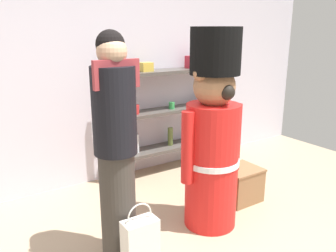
{
  "coord_description": "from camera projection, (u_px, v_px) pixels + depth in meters",
  "views": [
    {
      "loc": [
        -1.53,
        -1.54,
        1.74
      ],
      "look_at": [
        -0.07,
        0.68,
        1.0
      ],
      "focal_mm": 37.25,
      "sensor_mm": 36.0,
      "label": 1
    }
  ],
  "objects": [
    {
      "name": "back_wall",
      "position": [
        100.0,
        70.0,
        3.94
      ],
      "size": [
        6.4,
        0.12,
        2.6
      ],
      "primitive_type": "cube",
      "color": "silver",
      "rests_on": "ground_plane"
    },
    {
      "name": "merchandise_shelf",
      "position": [
        171.0,
        108.0,
        4.33
      ],
      "size": [
        1.54,
        0.35,
        1.6
      ],
      "color": "#4C4742",
      "rests_on": "ground_plane"
    },
    {
      "name": "teddy_bear_guard",
      "position": [
        213.0,
        136.0,
        3.02
      ],
      "size": [
        0.64,
        0.49,
        1.76
      ],
      "color": "red",
      "rests_on": "ground_plane"
    },
    {
      "name": "person_shopper",
      "position": [
        116.0,
        145.0,
        2.57
      ],
      "size": [
        0.34,
        0.32,
        1.74
      ],
      "color": "#38332D",
      "rests_on": "ground_plane"
    },
    {
      "name": "shopping_bag",
      "position": [
        140.0,
        243.0,
        2.59
      ],
      "size": [
        0.26,
        0.15,
        0.53
      ],
      "color": "silver",
      "rests_on": "ground_plane"
    },
    {
      "name": "display_crate",
      "position": [
        240.0,
        184.0,
        3.64
      ],
      "size": [
        0.4,
        0.35,
        0.36
      ],
      "color": "olive",
      "rests_on": "ground_plane"
    }
  ]
}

